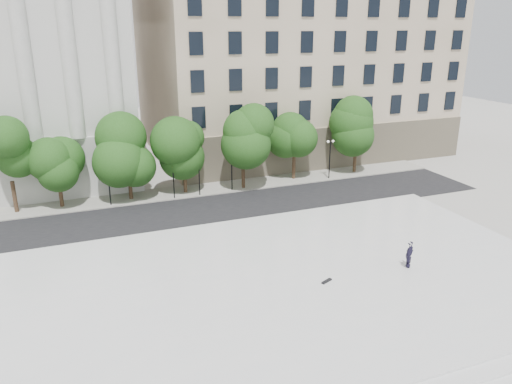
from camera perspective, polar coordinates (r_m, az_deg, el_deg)
ground at (r=29.45m, az=-0.05°, el=-14.46°), size 160.00×160.00×0.00m
plaza at (r=31.73m, az=-2.07°, el=-11.36°), size 44.00×22.00×0.45m
street at (r=44.92m, az=-8.48°, el=-2.54°), size 60.00×8.00×0.02m
far_sidewalk at (r=50.44m, az=-10.07°, el=-0.18°), size 60.00×4.00×0.12m
building_east at (r=68.52m, az=3.74°, el=14.47°), size 36.00×26.15×23.00m
traffic_light_west at (r=47.84m, az=-9.52°, el=3.43°), size 1.08×1.87×4.25m
traffic_light_east at (r=48.43m, az=-6.58°, el=3.62°), size 0.35×1.60×4.14m
person_lying at (r=35.56m, az=16.98°, el=-7.88°), size 1.31×1.96×0.50m
skateboard at (r=32.69m, az=8.07°, el=-10.05°), size 0.88×0.55×0.09m
street_trees at (r=48.59m, az=-10.82°, el=5.12°), size 47.58×5.24×8.00m
lamp_posts at (r=48.37m, az=-9.40°, el=2.56°), size 35.39×0.28×4.36m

